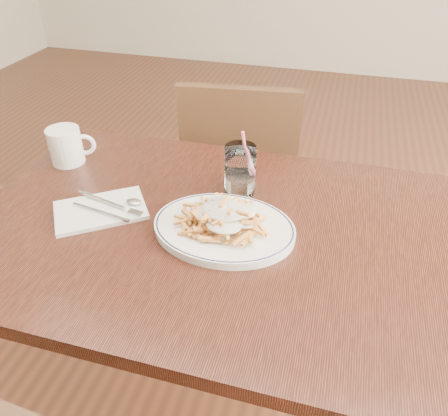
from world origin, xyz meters
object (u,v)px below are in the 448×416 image
(loaded_fries, at_px, (224,214))
(coffee_mug, at_px, (67,146))
(water_glass, at_px, (240,173))
(table, at_px, (211,249))
(fries_plate, at_px, (224,228))
(chair_far, at_px, (241,175))

(loaded_fries, height_order, coffee_mug, coffee_mug)
(loaded_fries, distance_m, water_glass, 0.18)
(table, height_order, coffee_mug, coffee_mug)
(fries_plate, distance_m, water_glass, 0.19)
(loaded_fries, bearing_deg, chair_far, 99.80)
(water_glass, bearing_deg, coffee_mug, 178.18)
(table, xyz_separation_m, fries_plate, (0.04, -0.02, 0.09))
(fries_plate, relative_size, coffee_mug, 2.79)
(chair_far, height_order, coffee_mug, chair_far)
(coffee_mug, bearing_deg, chair_far, 46.53)
(table, distance_m, loaded_fries, 0.14)
(fries_plate, relative_size, loaded_fries, 1.50)
(fries_plate, xyz_separation_m, water_glass, (-0.01, 0.18, 0.05))
(water_glass, bearing_deg, chair_far, 102.71)
(water_glass, distance_m, coffee_mug, 0.53)
(table, height_order, fries_plate, fries_plate)
(table, distance_m, chair_far, 0.65)
(fries_plate, height_order, loaded_fries, loaded_fries)
(table, height_order, chair_far, chair_far)
(table, distance_m, water_glass, 0.21)
(table, xyz_separation_m, loaded_fries, (0.04, -0.02, 0.13))
(loaded_fries, distance_m, coffee_mug, 0.57)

